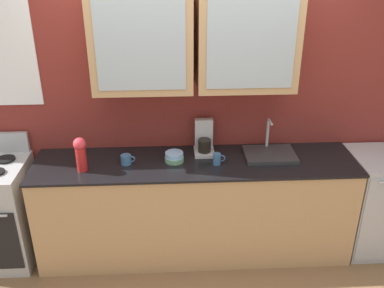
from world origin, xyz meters
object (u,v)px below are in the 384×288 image
sink_faucet (270,153)px  dishwasher (378,202)px  cup_near_bowls (126,160)px  bowl_stack (174,157)px  coffee_maker (204,141)px  vase (81,153)px  cup_near_sink (217,159)px

sink_faucet → dishwasher: sink_faucet is taller
cup_near_bowls → dishwasher: cup_near_bowls is taller
bowl_stack → coffee_maker: (0.26, 0.16, 0.07)m
sink_faucet → coffee_maker: bearing=169.6°
vase → cup_near_bowls: 0.37m
coffee_maker → cup_near_bowls: bearing=-164.1°
cup_near_sink → vase: bearing=-177.6°
sink_faucet → bowl_stack: (-0.81, -0.05, 0.02)m
sink_faucet → dishwasher: size_ratio=0.47×
sink_faucet → cup_near_sink: size_ratio=4.22×
vase → coffee_maker: (0.99, 0.27, -0.05)m
vase → cup_near_bowls: vase is taller
sink_faucet → cup_near_bowls: 1.21m
cup_near_bowls → dishwasher: 2.26m
bowl_stack → dishwasher: bowl_stack is taller
sink_faucet → coffee_maker: (-0.55, 0.10, 0.08)m
dishwasher → coffee_maker: bearing=173.4°
sink_faucet → cup_near_sink: bearing=-164.6°
sink_faucet → dishwasher: 1.11m
bowl_stack → vase: vase is taller
sink_faucet → cup_near_sink: (-0.46, -0.13, 0.03)m
bowl_stack → cup_near_bowls: (-0.39, -0.03, 0.00)m
vase → bowl_stack: bearing=9.1°
cup_near_sink → coffee_maker: 0.25m
sink_faucet → coffee_maker: sink_faucet is taller
sink_faucet → cup_near_bowls: sink_faucet is taller
bowl_stack → cup_near_sink: cup_near_sink is taller
bowl_stack → vase: (-0.73, -0.12, 0.12)m
sink_faucet → vase: size_ratio=1.52×
bowl_stack → cup_near_sink: bearing=-11.7°
vase → cup_near_sink: (1.08, 0.05, -0.11)m
vase → cup_near_sink: bearing=2.4°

